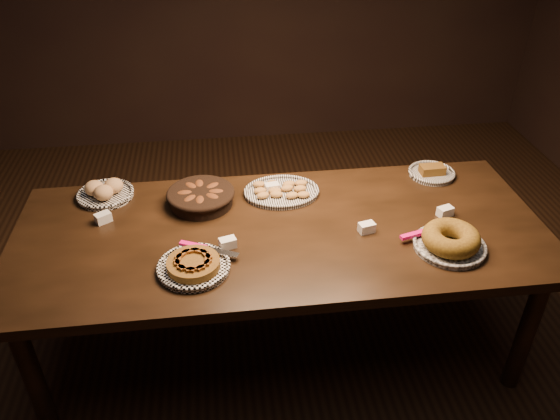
{
  "coord_description": "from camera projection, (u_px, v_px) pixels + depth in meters",
  "views": [
    {
      "loc": [
        -0.26,
        -1.98,
        2.19
      ],
      "look_at": [
        0.0,
        0.05,
        0.82
      ],
      "focal_mm": 35.0,
      "sensor_mm": 36.0,
      "label": 1
    }
  ],
  "objects": [
    {
      "name": "bundt_cake_plate",
      "position": [
        450.0,
        241.0,
        2.32
      ],
      "size": [
        0.36,
        0.31,
        0.1
      ],
      "rotation": [
        0.0,
        0.0,
        -0.01
      ],
      "color": "black",
      "rests_on": "buffet_table"
    },
    {
      "name": "tent_cards",
      "position": [
        284.0,
        217.0,
        2.5
      ],
      "size": [
        1.66,
        0.49,
        0.04
      ],
      "color": "white",
      "rests_on": "buffet_table"
    },
    {
      "name": "croissant_basket",
      "position": [
        201.0,
        196.0,
        2.6
      ],
      "size": [
        0.37,
        0.37,
        0.08
      ],
      "rotation": [
        0.0,
        0.0,
        0.28
      ],
      "color": "black",
      "rests_on": "buffet_table"
    },
    {
      "name": "loaf_plate",
      "position": [
        432.0,
        172.0,
        2.85
      ],
      "size": [
        0.24,
        0.24,
        0.06
      ],
      "rotation": [
        0.0,
        0.0,
        0.04
      ],
      "color": "black",
      "rests_on": "buffet_table"
    },
    {
      "name": "ground",
      "position": [
        281.0,
        344.0,
        2.88
      ],
      "size": [
        5.0,
        5.0,
        0.0
      ],
      "primitive_type": "plane",
      "color": "black",
      "rests_on": "ground"
    },
    {
      "name": "madeleine_platter",
      "position": [
        282.0,
        191.0,
        2.7
      ],
      "size": [
        0.37,
        0.3,
        0.04
      ],
      "rotation": [
        0.0,
        0.0,
        0.29
      ],
      "color": "black",
      "rests_on": "buffet_table"
    },
    {
      "name": "bread_roll_plate",
      "position": [
        105.0,
        192.0,
        2.67
      ],
      "size": [
        0.28,
        0.28,
        0.09
      ],
      "rotation": [
        0.0,
        0.0,
        0.07
      ],
      "color": "white",
      "rests_on": "buffet_table"
    },
    {
      "name": "apple_tart_plate",
      "position": [
        194.0,
        265.0,
        2.21
      ],
      "size": [
        0.34,
        0.31,
        0.06
      ],
      "rotation": [
        0.0,
        0.0,
        -0.13
      ],
      "color": "white",
      "rests_on": "buffet_table"
    },
    {
      "name": "buffet_table",
      "position": [
        281.0,
        242.0,
        2.5
      ],
      "size": [
        2.4,
        1.0,
        0.75
      ],
      "color": "black",
      "rests_on": "ground"
    }
  ]
}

